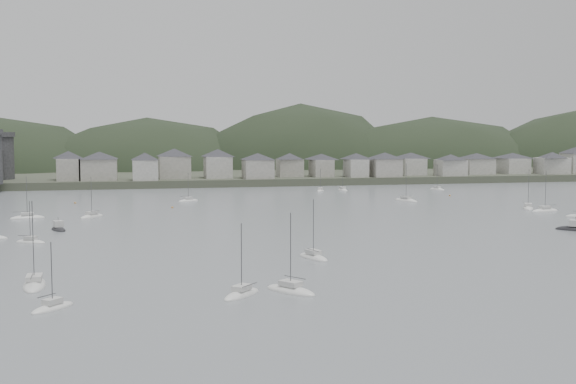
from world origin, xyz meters
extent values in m
plane|color=slate|center=(0.00, 0.00, 0.00)|extent=(900.00, 900.00, 0.00)
cube|color=#383D2D|center=(0.00, 295.00, 1.50)|extent=(900.00, 250.00, 3.00)
ellipsoid|color=black|center=(-32.30, 272.87, -9.97)|extent=(132.08, 90.41, 79.74)
ellipsoid|color=black|center=(50.65, 272.93, -12.68)|extent=(133.88, 88.37, 101.41)
ellipsoid|color=black|center=(125.95, 267.91, -10.32)|extent=(165.81, 81.78, 82.55)
cylinder|color=#2D2D2F|center=(-92.00, 194.00, 11.50)|extent=(10.00, 10.00, 17.00)
cube|color=gray|center=(-65.00, 181.96, 7.29)|extent=(8.34, 12.91, 8.59)
pyramid|color=#2B2C31|center=(-65.00, 181.96, 13.09)|extent=(15.78, 15.78, 3.01)
cube|color=gray|center=(-53.32, 181.32, 7.18)|extent=(13.68, 13.35, 8.36)
pyramid|color=#2B2C31|center=(-53.32, 181.32, 12.82)|extent=(20.07, 20.07, 2.93)
cube|color=gray|center=(-35.57, 176.02, 7.04)|extent=(9.78, 10.20, 8.08)
pyramid|color=#2B2C31|center=(-35.57, 176.02, 12.49)|extent=(14.83, 14.83, 2.83)
cube|color=gray|center=(-23.51, 185.65, 7.55)|extent=(12.59, 13.33, 9.09)
pyramid|color=#2B2C31|center=(-23.51, 185.65, 13.68)|extent=(19.24, 19.24, 3.18)
cube|color=gray|center=(-5.75, 184.10, 7.43)|extent=(10.74, 12.17, 8.87)
pyramid|color=#2B2C31|center=(-5.75, 184.10, 13.42)|extent=(17.01, 17.01, 3.10)
cube|color=gray|center=(9.92, 177.53, 6.85)|extent=(11.63, 12.09, 7.69)
pyramid|color=#2B2C31|center=(9.92, 177.53, 12.04)|extent=(17.61, 17.61, 2.69)
cube|color=gray|center=(25.25, 186.19, 6.72)|extent=(10.37, 9.35, 7.44)
pyramid|color=#2B2C31|center=(25.25, 186.19, 11.74)|extent=(14.65, 14.65, 2.60)
cube|color=gray|center=(38.63, 183.79, 6.61)|extent=(8.24, 12.20, 7.22)
pyramid|color=#2B2C31|center=(38.63, 183.79, 11.48)|extent=(15.17, 15.17, 2.53)
cube|color=gray|center=(52.50, 178.55, 6.73)|extent=(8.06, 10.91, 7.46)
pyramid|color=#2B2C31|center=(52.50, 178.55, 11.77)|extent=(14.08, 14.08, 2.61)
cube|color=gray|center=(64.81, 177.06, 6.83)|extent=(11.73, 11.78, 7.66)
pyramid|color=#2B2C31|center=(64.81, 177.06, 12.00)|extent=(17.46, 17.46, 2.68)
cube|color=gray|center=(80.64, 186.91, 6.67)|extent=(10.19, 13.02, 7.33)
pyramid|color=#2B2C31|center=(80.64, 186.91, 11.62)|extent=(17.23, 17.23, 2.57)
cube|color=gray|center=(95.55, 178.06, 6.44)|extent=(11.70, 9.81, 6.88)
pyramid|color=#2B2C31|center=(95.55, 178.06, 11.08)|extent=(15.97, 15.97, 2.41)
cube|color=gray|center=(112.40, 186.91, 6.50)|extent=(12.83, 12.48, 7.00)
pyramid|color=#2B2C31|center=(112.40, 186.91, 11.22)|extent=(18.79, 18.79, 2.45)
cube|color=gray|center=(130.73, 187.42, 6.48)|extent=(11.07, 13.50, 6.97)
pyramid|color=#2B2C31|center=(130.73, 187.42, 11.19)|extent=(18.25, 18.25, 2.44)
cube|color=gray|center=(146.02, 179.72, 6.67)|extent=(13.75, 9.12, 7.34)
pyramid|color=#2B2C31|center=(146.02, 179.72, 11.62)|extent=(16.97, 16.97, 2.57)
ellipsoid|color=silver|center=(-19.93, -17.04, 0.05)|extent=(7.34, 8.69, 1.74)
cube|color=beige|center=(-19.93, -17.04, 1.22)|extent=(3.33, 3.59, 0.70)
cylinder|color=#3F3F42|center=(-19.93, -17.04, 5.64)|extent=(0.12, 0.12, 10.88)
cylinder|color=#3F3F42|center=(-19.02, -15.77, 1.77)|extent=(2.37, 3.24, 0.10)
ellipsoid|color=silver|center=(-26.94, -17.86, 0.05)|extent=(7.04, 7.48, 1.56)
cube|color=beige|center=(-26.94, -17.86, 1.13)|extent=(3.09, 3.18, 0.70)
cylinder|color=#3F3F42|center=(-26.94, -17.86, 5.07)|extent=(0.12, 0.12, 9.74)
cylinder|color=#3F3F42|center=(-26.00, -18.90, 1.68)|extent=(2.40, 2.69, 0.10)
ellipsoid|color=silver|center=(70.59, 73.28, 0.05)|extent=(6.67, 9.26, 1.79)
cube|color=beige|center=(70.59, 73.28, 1.24)|extent=(3.19, 3.69, 0.70)
cylinder|color=#3F3F42|center=(70.59, 73.28, 5.79)|extent=(0.12, 0.12, 11.18)
cylinder|color=#3F3F42|center=(69.85, 74.71, 1.79)|extent=(1.95, 3.62, 0.10)
ellipsoid|color=silver|center=(-61.20, 37.32, 0.05)|extent=(6.79, 4.89, 1.31)
cube|color=beige|center=(-61.20, 37.32, 1.01)|extent=(2.70, 2.34, 0.70)
cylinder|color=#3F3F42|center=(-61.20, 37.32, 4.30)|extent=(0.12, 0.12, 8.20)
cylinder|color=#3F3F42|center=(-62.25, 36.78, 1.56)|extent=(2.67, 1.45, 0.10)
ellipsoid|color=silver|center=(27.90, 145.24, 0.05)|extent=(4.88, 6.86, 1.32)
cube|color=beige|center=(27.90, 145.24, 1.01)|extent=(2.34, 2.72, 0.70)
cylinder|color=#3F3F42|center=(27.90, 145.24, 4.34)|extent=(0.12, 0.12, 8.27)
cylinder|color=#3F3F42|center=(27.36, 146.31, 1.56)|extent=(1.43, 2.70, 0.10)
ellipsoid|color=silver|center=(44.68, 102.18, 0.05)|extent=(6.52, 9.90, 1.89)
cube|color=beige|center=(44.68, 102.18, 1.30)|extent=(3.22, 3.87, 0.70)
cylinder|color=#3F3F42|center=(44.68, 102.18, 6.12)|extent=(0.12, 0.12, 11.83)
cylinder|color=#3F3F42|center=(44.01, 100.62, 1.85)|extent=(1.77, 3.95, 0.10)
ellipsoid|color=silver|center=(-10.22, 7.97, 0.05)|extent=(5.07, 8.61, 1.64)
cube|color=beige|center=(-10.22, 7.97, 1.17)|extent=(2.61, 3.29, 0.70)
cylinder|color=#3F3F42|center=(-10.22, 7.97, 5.33)|extent=(0.12, 0.12, 10.25)
cylinder|color=#3F3F42|center=(-10.68, 6.56, 1.72)|extent=(1.25, 3.54, 0.10)
ellipsoid|color=silver|center=(36.80, 146.13, 0.05)|extent=(3.24, 7.78, 1.51)
cube|color=beige|center=(36.80, 146.13, 1.11)|extent=(1.95, 2.81, 0.70)
cylinder|color=#3F3F42|center=(36.80, 146.13, 4.93)|extent=(0.12, 0.12, 9.45)
cylinder|color=#3F3F42|center=(36.95, 147.48, 1.66)|extent=(0.48, 3.39, 0.10)
ellipsoid|color=silver|center=(-23.38, 116.82, 0.05)|extent=(7.34, 5.09, 1.41)
cube|color=beige|center=(-23.38, 116.82, 1.06)|extent=(2.90, 2.47, 0.70)
cylinder|color=#3F3F42|center=(-23.38, 116.82, 4.61)|extent=(0.12, 0.12, 8.82)
cylinder|color=#3F3F42|center=(-24.53, 117.37, 1.61)|extent=(2.90, 1.47, 0.10)
ellipsoid|color=silver|center=(-55.21, -5.64, 0.05)|extent=(3.64, 9.92, 1.95)
cube|color=beige|center=(-55.21, -5.64, 1.33)|extent=(2.33, 3.53, 0.70)
cylinder|color=#3F3F42|center=(-55.21, -5.64, 6.30)|extent=(0.12, 0.12, 12.21)
cylinder|color=#3F3F42|center=(-55.30, -7.40, 1.88)|extent=(0.33, 4.39, 0.10)
ellipsoid|color=silver|center=(-51.35, 78.98, 0.05)|extent=(7.18, 8.24, 1.67)
cube|color=beige|center=(-51.35, 78.98, 1.18)|extent=(3.23, 3.43, 0.70)
cylinder|color=#3F3F42|center=(-51.35, 78.98, 5.41)|extent=(0.12, 0.12, 10.42)
cylinder|color=#3F3F42|center=(-50.44, 77.79, 1.73)|extent=(2.35, 3.04, 0.10)
ellipsoid|color=silver|center=(-67.36, 79.93, 0.05)|extent=(8.88, 4.20, 1.71)
cube|color=beige|center=(-67.36, 79.93, 1.20)|extent=(3.27, 2.38, 0.70)
cylinder|color=#3F3F42|center=(-67.36, 79.93, 5.53)|extent=(0.12, 0.12, 10.66)
cylinder|color=#3F3F42|center=(-68.87, 80.20, 1.75)|extent=(3.79, 0.78, 0.10)
ellipsoid|color=silver|center=(73.31, 142.27, 0.05)|extent=(4.58, 7.78, 1.48)
cube|color=beige|center=(73.31, 142.27, 1.09)|extent=(2.36, 2.97, 0.70)
cylinder|color=#3F3F42|center=(73.31, 142.27, 4.83)|extent=(0.12, 0.12, 9.26)
cylinder|color=#3F3F42|center=(72.89, 141.01, 1.64)|extent=(1.14, 3.19, 0.10)
ellipsoid|color=silver|center=(-51.27, -20.00, 0.05)|extent=(6.00, 6.38, 1.33)
cube|color=beige|center=(-51.27, -20.00, 1.01)|extent=(2.64, 2.71, 0.70)
cylinder|color=#3F3F42|center=(-51.27, -20.00, 4.35)|extent=(0.12, 0.12, 8.30)
cylinder|color=#3F3F42|center=(-52.07, -19.11, 1.56)|extent=(2.06, 2.30, 0.10)
ellipsoid|color=silver|center=(71.41, 65.89, 0.05)|extent=(9.14, 4.30, 1.76)
cube|color=beige|center=(71.41, 65.89, 1.23)|extent=(3.36, 2.44, 0.70)
cylinder|color=#3F3F42|center=(71.41, 65.89, 5.69)|extent=(0.12, 0.12, 10.98)
cylinder|color=#3F3F42|center=(72.96, 65.62, 1.78)|extent=(3.91, 0.79, 0.10)
ellipsoid|color=black|center=(56.48, 29.87, 0.05)|extent=(8.55, 8.32, 1.93)
cube|color=beige|center=(56.48, 29.87, 1.66)|extent=(3.60, 3.59, 1.40)
cylinder|color=#3F3F42|center=(56.48, 29.87, 2.56)|extent=(0.10, 0.10, 1.20)
ellipsoid|color=black|center=(-57.49, 55.35, 0.05)|extent=(4.84, 7.40, 1.53)
cube|color=beige|center=(-57.49, 55.35, 1.47)|extent=(2.57, 2.65, 1.40)
cylinder|color=#3F3F42|center=(-57.49, 55.35, 2.37)|extent=(0.10, 0.10, 1.20)
sphere|color=#B87E3D|center=(-29.59, 97.46, 0.15)|extent=(0.70, 0.70, 0.70)
sphere|color=#B87E3D|center=(66.43, 116.33, 0.15)|extent=(0.70, 0.70, 0.70)
sphere|color=#B87E3D|center=(-58.24, 117.47, 0.15)|extent=(0.70, 0.70, 0.70)
camera|label=1|loc=(-41.46, -113.02, 22.28)|focal=44.84mm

